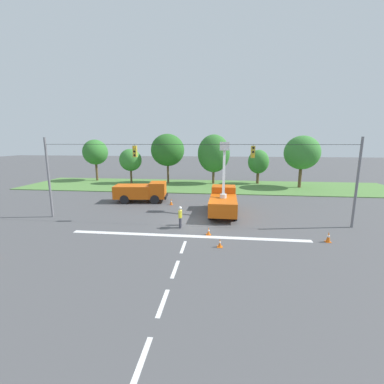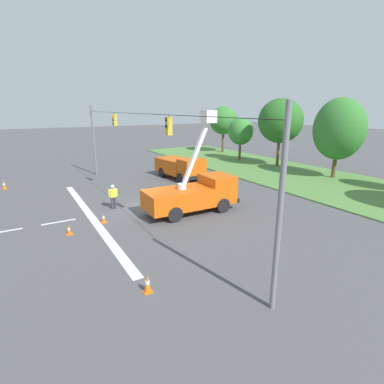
% 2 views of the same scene
% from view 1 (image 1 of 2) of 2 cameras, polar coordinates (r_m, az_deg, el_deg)
% --- Properties ---
extents(ground_plane, '(200.00, 200.00, 0.00)m').
position_cam_1_polar(ground_plane, '(22.40, 0.13, -6.61)').
color(ground_plane, '#4C4C4F').
extents(grass_verge, '(56.00, 12.00, 0.10)m').
position_cam_1_polar(grass_verge, '(39.85, 3.01, 1.33)').
color(grass_verge, '#517F3D').
rests_on(grass_verge, ground).
extents(lane_markings, '(17.60, 15.25, 0.01)m').
position_cam_1_polar(lane_markings, '(17.77, -1.69, -11.45)').
color(lane_markings, silver).
rests_on(lane_markings, ground).
extents(signal_gantry, '(26.20, 0.33, 7.20)m').
position_cam_1_polar(signal_gantry, '(21.49, 0.12, 4.25)').
color(signal_gantry, slate).
rests_on(signal_gantry, ground).
extents(tree_far_west, '(4.17, 4.46, 7.18)m').
position_cam_1_polar(tree_far_west, '(47.91, -20.68, 8.27)').
color(tree_far_west, brown).
rests_on(tree_far_west, ground).
extents(tree_west, '(3.61, 3.12, 5.69)m').
position_cam_1_polar(tree_west, '(43.00, -13.52, 6.92)').
color(tree_west, brown).
rests_on(tree_west, ground).
extents(tree_centre, '(5.41, 5.00, 8.06)m').
position_cam_1_polar(tree_centre, '(42.28, -5.44, 9.25)').
color(tree_centre, brown).
rests_on(tree_centre, ground).
extents(tree_east, '(5.11, 4.37, 7.95)m').
position_cam_1_polar(tree_east, '(41.64, 4.85, 8.50)').
color(tree_east, brown).
rests_on(tree_east, ground).
extents(tree_far_east, '(3.32, 2.88, 5.55)m').
position_cam_1_polar(tree_far_east, '(42.89, 14.54, 6.49)').
color(tree_far_east, brown).
rests_on(tree_far_east, ground).
extents(tree_east_end, '(5.07, 5.31, 7.70)m').
position_cam_1_polar(tree_east_end, '(41.13, 23.24, 8.03)').
color(tree_east_end, brown).
rests_on(tree_east_end, ground).
extents(utility_truck_bucket_lift, '(2.64, 6.50, 6.80)m').
position_cam_1_polar(utility_truck_bucket_lift, '(24.74, 6.96, -1.70)').
color(utility_truck_bucket_lift, '#D6560F').
rests_on(utility_truck_bucket_lift, ground).
extents(utility_truck_support_near, '(6.18, 3.12, 2.26)m').
position_cam_1_polar(utility_truck_support_near, '(30.03, -11.12, 0.18)').
color(utility_truck_support_near, '#D6560F').
rests_on(utility_truck_support_near, ground).
extents(road_worker, '(0.26, 0.65, 1.77)m').
position_cam_1_polar(road_worker, '(20.60, -2.63, -5.31)').
color(road_worker, '#383842').
rests_on(road_worker, ground).
extents(traffic_cone_foreground_left, '(0.36, 0.36, 0.60)m').
position_cam_1_polar(traffic_cone_foreground_left, '(19.32, 3.70, -8.68)').
color(traffic_cone_foreground_left, orange).
rests_on(traffic_cone_foreground_left, ground).
extents(traffic_cone_mid_left, '(0.36, 0.36, 0.70)m').
position_cam_1_polar(traffic_cone_mid_left, '(28.24, -4.65, -2.18)').
color(traffic_cone_mid_left, orange).
rests_on(traffic_cone_mid_left, ground).
extents(traffic_cone_mid_right, '(0.36, 0.36, 0.76)m').
position_cam_1_polar(traffic_cone_mid_right, '(20.26, 28.06, -8.79)').
color(traffic_cone_mid_right, orange).
rests_on(traffic_cone_mid_right, ground).
extents(traffic_cone_near_bucket, '(0.36, 0.36, 0.59)m').
position_cam_1_polar(traffic_cone_near_bucket, '(17.27, 6.21, -11.22)').
color(traffic_cone_near_bucket, orange).
rests_on(traffic_cone_near_bucket, ground).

